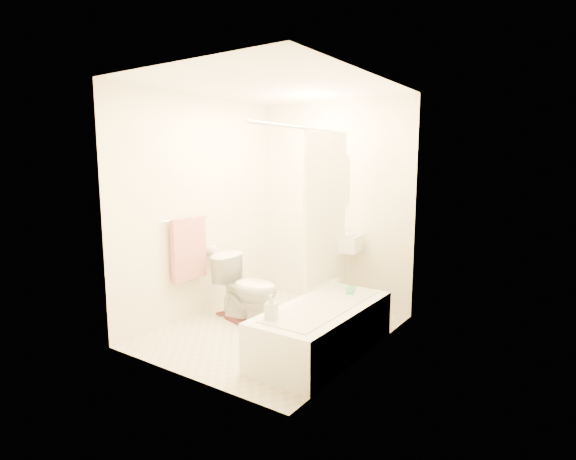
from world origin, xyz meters
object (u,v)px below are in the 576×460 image
Objects in this scene: bathtub at (323,329)px; soap_bottle at (271,307)px; sink at (338,269)px; bath_mat at (250,317)px; toilet at (248,288)px.

soap_bottle is at bearing -108.11° from bathtub.
bath_mat is at bearing -139.81° from sink.
toilet is 1.24m from soap_bottle.
sink is at bearing 99.44° from soap_bottle.
soap_bottle is (0.94, -0.87, 0.52)m from bath_mat.
toilet reaches higher than bath_mat.
sink reaches higher than toilet.
bathtub is 7.26× the size of soap_bottle.
toilet is 1.13m from bathtub.
toilet is 1.09× the size of bath_mat.
toilet reaches higher than bathtub.
bathtub is 0.65m from soap_bottle.
bath_mat is at bearing 14.31° from toilet.
bathtub is at bearing -107.60° from toilet.
sink is 1.48× the size of bath_mat.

